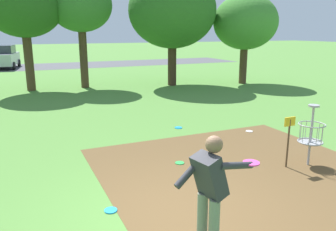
{
  "coord_description": "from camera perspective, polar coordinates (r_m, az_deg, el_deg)",
  "views": [
    {
      "loc": [
        -2.17,
        -4.47,
        2.95
      ],
      "look_at": [
        1.04,
        2.66,
        1.0
      ],
      "focal_mm": 36.34,
      "sensor_mm": 36.0,
      "label": 1
    }
  ],
  "objects": [
    {
      "name": "frisbee_mid_grass",
      "position": [
        7.86,
        1.97,
        -7.96
      ],
      "size": [
        0.21,
        0.21,
        0.02
      ],
      "primitive_type": "cylinder",
      "color": "green",
      "rests_on": "ground"
    },
    {
      "name": "tree_mid_left",
      "position": [
        18.7,
        -14.46,
        17.39
      ],
      "size": [
        3.2,
        3.2,
        5.6
      ],
      "color": "#4C3823",
      "rests_on": "ground"
    },
    {
      "name": "disc_golf_basket",
      "position": [
        8.14,
        22.53,
        -2.74
      ],
      "size": [
        0.98,
        0.58,
        1.39
      ],
      "color": "#9E9EA3",
      "rests_on": "ground"
    },
    {
      "name": "parking_lot_strip",
      "position": [
        31.16,
        -20.31,
        7.72
      ],
      "size": [
        36.0,
        6.0,
        0.01
      ],
      "primitive_type": "cube",
      "color": "#4C4C51",
      "rests_on": "ground"
    },
    {
      "name": "ground_plane",
      "position": [
        5.78,
        1.51,
        -16.7
      ],
      "size": [
        160.0,
        160.0,
        0.0
      ],
      "primitive_type": "plane",
      "color": "#518438"
    },
    {
      "name": "frisbee_by_tee",
      "position": [
        10.63,
        1.75,
        -2.05
      ],
      "size": [
        0.24,
        0.24,
        0.02
      ],
      "primitive_type": "cylinder",
      "color": "#1E93DB",
      "rests_on": "ground"
    },
    {
      "name": "player_foreground_watching",
      "position": [
        4.42,
        7.08,
        -12.5
      ],
      "size": [
        1.16,
        0.43,
        1.71
      ],
      "color": "slate",
      "rests_on": "ground"
    },
    {
      "name": "tree_mid_right",
      "position": [
        20.02,
        12.86,
        14.98
      ],
      "size": [
        3.56,
        3.56,
        4.94
      ],
      "color": "#4C3823",
      "rests_on": "ground"
    },
    {
      "name": "dirt_tee_pad",
      "position": [
        7.64,
        11.94,
        -8.99
      ],
      "size": [
        5.85,
        5.5,
        0.01
      ],
      "primitive_type": "cube",
      "color": "brown",
      "rests_on": "ground"
    },
    {
      "name": "parked_car_center_left",
      "position": [
        30.76,
        -25.85,
        8.85
      ],
      "size": [
        2.48,
        4.44,
        1.84
      ],
      "color": "#B2B7BC",
      "rests_on": "ground"
    },
    {
      "name": "frisbee_scattered_a",
      "position": [
        6.03,
        -9.58,
        -15.4
      ],
      "size": [
        0.22,
        0.22,
        0.02
      ],
      "primitive_type": "cylinder",
      "color": "#1E93DB",
      "rests_on": "ground"
    },
    {
      "name": "tree_far_left",
      "position": [
        18.56,
        -23.09,
        16.73
      ],
      "size": [
        3.75,
        3.75,
        5.8
      ],
      "color": "#4C3823",
      "rests_on": "ground"
    },
    {
      "name": "frisbee_near_basket",
      "position": [
        10.54,
        13.47,
        -2.59
      ],
      "size": [
        0.21,
        0.21,
        0.02
      ],
      "primitive_type": "cylinder",
      "color": "white",
      "rests_on": "ground"
    },
    {
      "name": "tree_near_left",
      "position": [
        18.92,
        0.72,
        17.15
      ],
      "size": [
        4.68,
        4.68,
        5.99
      ],
      "color": "#422D1E",
      "rests_on": "ground"
    }
  ]
}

